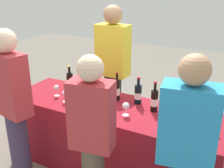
# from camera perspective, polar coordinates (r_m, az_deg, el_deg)

# --- Properties ---
(ground_plane) EXTENTS (12.00, 12.00, 0.00)m
(ground_plane) POSITION_cam_1_polar(r_m,az_deg,el_deg) (3.34, 0.00, -16.72)
(ground_plane) COLOR slate
(tasting_table) EXTENTS (2.34, 0.74, 0.78)m
(tasting_table) POSITION_cam_1_polar(r_m,az_deg,el_deg) (3.12, 0.00, -11.05)
(tasting_table) COLOR maroon
(tasting_table) RESTS_ON ground_plane
(wine_bottle_0) EXTENTS (0.08, 0.08, 0.30)m
(wine_bottle_0) POSITION_cam_1_polar(r_m,az_deg,el_deg) (3.35, -8.72, 0.60)
(wine_bottle_0) COLOR black
(wine_bottle_0) RESTS_ON tasting_table
(wine_bottle_1) EXTENTS (0.08, 0.08, 0.31)m
(wine_bottle_1) POSITION_cam_1_polar(r_m,az_deg,el_deg) (3.20, -5.22, -0.21)
(wine_bottle_1) COLOR black
(wine_bottle_1) RESTS_ON tasting_table
(wine_bottle_2) EXTENTS (0.07, 0.07, 0.33)m
(wine_bottle_2) POSITION_cam_1_polar(r_m,az_deg,el_deg) (3.14, -2.84, -0.31)
(wine_bottle_2) COLOR black
(wine_bottle_2) RESTS_ON tasting_table
(wine_bottle_3) EXTENTS (0.07, 0.07, 0.32)m
(wine_bottle_3) POSITION_cam_1_polar(r_m,az_deg,el_deg) (3.02, 1.03, -1.25)
(wine_bottle_3) COLOR black
(wine_bottle_3) RESTS_ON tasting_table
(wine_bottle_4) EXTENTS (0.08, 0.08, 0.30)m
(wine_bottle_4) POSITION_cam_1_polar(r_m,az_deg,el_deg) (2.95, 5.42, -2.10)
(wine_bottle_4) COLOR black
(wine_bottle_4) RESTS_ON tasting_table
(wine_bottle_5) EXTENTS (0.07, 0.07, 0.32)m
(wine_bottle_5) POSITION_cam_1_polar(r_m,az_deg,el_deg) (2.80, 8.77, -3.41)
(wine_bottle_5) COLOR black
(wine_bottle_5) RESTS_ON tasting_table
(wine_bottle_6) EXTENTS (0.07, 0.07, 0.32)m
(wine_bottle_6) POSITION_cam_1_polar(r_m,az_deg,el_deg) (2.70, 19.12, -5.39)
(wine_bottle_6) COLOR black
(wine_bottle_6) RESTS_ON tasting_table
(wine_glass_0) EXTENTS (0.06, 0.06, 0.13)m
(wine_glass_0) POSITION_cam_1_polar(r_m,az_deg,el_deg) (3.19, -11.45, -0.85)
(wine_glass_0) COLOR silver
(wine_glass_0) RESTS_ON tasting_table
(wine_glass_1) EXTENTS (0.06, 0.06, 0.13)m
(wine_glass_1) POSITION_cam_1_polar(r_m,az_deg,el_deg) (3.03, -9.71, -2.03)
(wine_glass_1) COLOR silver
(wine_glass_1) RESTS_ON tasting_table
(wine_glass_2) EXTENTS (0.06, 0.06, 0.14)m
(wine_glass_2) POSITION_cam_1_polar(r_m,az_deg,el_deg) (2.94, -6.51, -2.48)
(wine_glass_2) COLOR silver
(wine_glass_2) RESTS_ON tasting_table
(wine_glass_3) EXTENTS (0.07, 0.07, 0.15)m
(wine_glass_3) POSITION_cam_1_polar(r_m,az_deg,el_deg) (2.72, -1.93, -4.21)
(wine_glass_3) COLOR silver
(wine_glass_3) RESTS_ON tasting_table
(wine_glass_4) EXTENTS (0.07, 0.07, 0.14)m
(wine_glass_4) POSITION_cam_1_polar(r_m,az_deg,el_deg) (2.70, 2.88, -4.67)
(wine_glass_4) COLOR silver
(wine_glass_4) RESTS_ON tasting_table
(ice_bucket) EXTENTS (0.21, 0.21, 0.16)m
(ice_bucket) POSITION_cam_1_polar(r_m,az_deg,el_deg) (2.77, 15.20, -5.02)
(ice_bucket) COLOR silver
(ice_bucket) RESTS_ON tasting_table
(server_pouring) EXTENTS (0.42, 0.24, 1.75)m
(server_pouring) POSITION_cam_1_polar(r_m,az_deg,el_deg) (3.57, 0.17, 3.28)
(server_pouring) COLOR black
(server_pouring) RESTS_ON ground_plane
(guest_0) EXTENTS (0.39, 0.26, 1.64)m
(guest_0) POSITION_cam_1_polar(r_m,az_deg,el_deg) (2.82, -19.69, -4.17)
(guest_0) COLOR #3F3351
(guest_0) RESTS_ON ground_plane
(guest_1) EXTENTS (0.38, 0.25, 1.54)m
(guest_1) POSITION_cam_1_polar(r_m,az_deg,el_deg) (2.27, -4.11, -11.11)
(guest_1) COLOR brown
(guest_1) RESTS_ON ground_plane
(guest_2) EXTENTS (0.43, 0.28, 1.61)m
(guest_2) POSITION_cam_1_polar(r_m,az_deg,el_deg) (2.13, 14.94, -13.47)
(guest_2) COLOR #3F3351
(guest_2) RESTS_ON ground_plane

